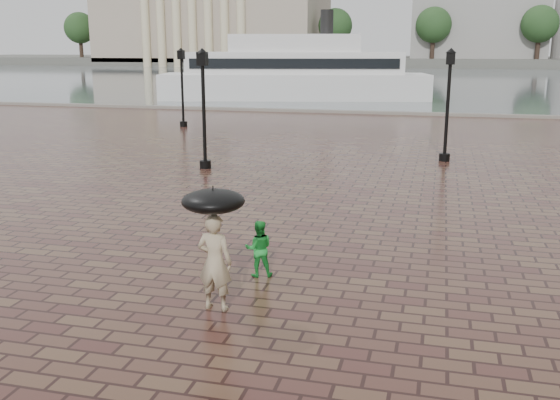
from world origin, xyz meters
name	(u,v)px	position (x,y,z in m)	size (l,w,h in m)	color
ground	(299,266)	(0.00, 0.00, 0.00)	(300.00, 300.00, 0.00)	#3C1F1B
harbour_water	(425,77)	(0.00, 92.00, 0.00)	(240.00, 240.00, 0.00)	#4B555B
quay_edge	(400,115)	(0.00, 32.00, 0.00)	(80.00, 0.60, 0.30)	slate
far_shore	(433,61)	(0.00, 160.00, 1.00)	(300.00, 60.00, 2.00)	#4C4C47
museum	(214,10)	(-55.00, 144.61, 13.91)	(57.00, 32.50, 26.00)	gray
far_trees	(434,25)	(0.00, 138.00, 9.42)	(188.00, 8.00, 13.50)	#2D2119
street_lamps	(267,98)	(-5.00, 15.33, 2.33)	(15.44, 12.44, 4.40)	black
adult_pedestrian	(215,262)	(-0.96, -2.55, 0.88)	(0.64, 0.42, 1.76)	tan
child_pedestrian	(259,249)	(-0.68, -0.76, 0.59)	(0.57, 0.44, 1.17)	green
ferry_near	(294,73)	(-10.14, 42.90, 2.33)	(24.29, 10.66, 7.75)	silver
umbrella	(213,201)	(-0.96, -2.55, 1.99)	(1.10, 1.10, 1.16)	black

